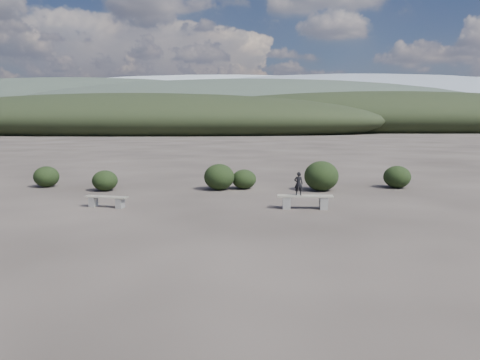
{
  "coord_description": "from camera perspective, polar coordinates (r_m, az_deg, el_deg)",
  "views": [
    {
      "loc": [
        0.86,
        -12.44,
        3.19
      ],
      "look_at": [
        0.48,
        3.5,
        1.1
      ],
      "focal_mm": 35.0,
      "sensor_mm": 36.0,
      "label": 1
    }
  ],
  "objects": [
    {
      "name": "bench_left",
      "position": [
        17.63,
        -15.96,
        -2.44
      ],
      "size": [
        1.66,
        0.68,
        0.41
      ],
      "rotation": [
        0.0,
        0.0,
        -0.22
      ],
      "color": "slate",
      "rests_on": "ground"
    },
    {
      "name": "shrub_d",
      "position": [
        21.11,
        9.88,
        0.49
      ],
      "size": [
        1.52,
        1.52,
        1.33
      ],
      "primitive_type": "ellipsoid",
      "color": "black",
      "rests_on": "ground"
    },
    {
      "name": "shrub_f",
      "position": [
        23.79,
        -22.54,
        0.38
      ],
      "size": [
        1.16,
        1.16,
        0.98
      ],
      "primitive_type": "ellipsoid",
      "color": "black",
      "rests_on": "ground"
    },
    {
      "name": "shrub_e",
      "position": [
        22.86,
        18.6,
        0.36
      ],
      "size": [
        1.24,
        1.24,
        1.03
      ],
      "primitive_type": "ellipsoid",
      "color": "black",
      "rests_on": "ground"
    },
    {
      "name": "shrub_b",
      "position": [
        21.1,
        -2.55,
        0.38
      ],
      "size": [
        1.37,
        1.37,
        1.18
      ],
      "primitive_type": "ellipsoid",
      "color": "black",
      "rests_on": "ground"
    },
    {
      "name": "shrub_c",
      "position": [
        21.41,
        0.5,
        0.1
      ],
      "size": [
        1.12,
        1.12,
        0.89
      ],
      "primitive_type": "ellipsoid",
      "color": "black",
      "rests_on": "ground"
    },
    {
      "name": "bench_right",
      "position": [
        16.81,
        7.93,
        -2.51
      ],
      "size": [
        1.98,
        0.49,
        0.49
      ],
      "rotation": [
        0.0,
        0.0,
        -0.04
      ],
      "color": "slate",
      "rests_on": "ground"
    },
    {
      "name": "shrub_a",
      "position": [
        21.68,
        -16.15,
        -0.07
      ],
      "size": [
        1.12,
        1.12,
        0.92
      ],
      "primitive_type": "ellipsoid",
      "color": "black",
      "rests_on": "ground"
    },
    {
      "name": "ground",
      "position": [
        12.87,
        -2.51,
        -6.89
      ],
      "size": [
        1200.0,
        1200.0,
        0.0
      ],
      "primitive_type": "plane",
      "color": "#2F2925",
      "rests_on": "ground"
    },
    {
      "name": "seated_person",
      "position": [
        16.69,
        7.14,
        -0.44
      ],
      "size": [
        0.32,
        0.22,
        0.84
      ],
      "primitive_type": "imported",
      "rotation": [
        0.0,
        0.0,
        3.06
      ],
      "color": "black",
      "rests_on": "bench_right"
    },
    {
      "name": "mountain_ridges",
      "position": [
        351.69,
        0.02,
        8.71
      ],
      "size": [
        500.0,
        400.0,
        56.0
      ],
      "color": "black",
      "rests_on": "ground"
    }
  ]
}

